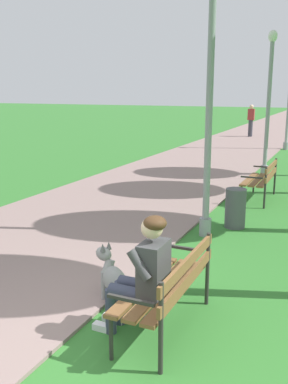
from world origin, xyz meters
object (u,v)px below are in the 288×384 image
(park_bench_mid, at_px, (262,177))
(litter_bin, at_px, (235,208))
(person_seated_on_near_bench, at_px, (143,271))
(pedestrian_distant, at_px, (251,121))
(dog_grey, at_px, (118,284))
(lamp_post_mid, at_px, (269,103))
(lamp_post_near, at_px, (210,95))
(park_bench_near, at_px, (170,283))

(park_bench_mid, relative_size, litter_bin, 2.14)
(person_seated_on_near_bench, distance_m, pedestrian_distant, 19.35)
(dog_grey, relative_size, lamp_post_mid, 0.20)
(park_bench_mid, xyz_separation_m, lamp_post_near, (-0.43, -2.85, 1.80))
(pedestrian_distant, bearing_deg, park_bench_mid, -77.84)
(park_bench_mid, xyz_separation_m, person_seated_on_near_bench, (-0.10, -6.04, 0.17))
(lamp_post_near, bearing_deg, person_seated_on_near_bench, -84.23)
(lamp_post_near, xyz_separation_m, lamp_post_mid, (0.02, 5.70, -0.27))
(litter_bin, distance_m, pedestrian_distant, 15.56)
(dog_grey, xyz_separation_m, lamp_post_mid, (0.21, 8.47, 1.78))
(park_bench_near, bearing_deg, lamp_post_mid, 93.36)
(person_seated_on_near_bench, height_order, litter_bin, person_seated_on_near_bench)
(lamp_post_near, height_order, litter_bin, lamp_post_near)
(lamp_post_near, bearing_deg, litter_bin, 62.15)
(park_bench_near, height_order, lamp_post_mid, lamp_post_mid)
(person_seated_on_near_bench, bearing_deg, park_bench_mid, 89.01)
(park_bench_mid, relative_size, lamp_post_near, 0.34)
(dog_grey, height_order, lamp_post_mid, lamp_post_mid)
(litter_bin, bearing_deg, park_bench_mid, 87.91)
(lamp_post_mid, distance_m, pedestrian_distant, 10.61)
(person_seated_on_near_bench, height_order, dog_grey, person_seated_on_near_bench)
(dog_grey, relative_size, lamp_post_near, 0.18)
(park_bench_mid, distance_m, litter_bin, 2.19)
(park_bench_mid, xyz_separation_m, litter_bin, (-0.08, -2.19, -0.16))
(lamp_post_near, distance_m, pedestrian_distant, 16.21)
(dog_grey, height_order, pedestrian_distant, pedestrian_distant)
(dog_grey, xyz_separation_m, pedestrian_distant, (-2.21, 18.73, 0.58))
(park_bench_mid, height_order, lamp_post_mid, lamp_post_mid)
(park_bench_near, height_order, park_bench_mid, same)
(dog_grey, xyz_separation_m, litter_bin, (0.54, 3.43, 0.09))
(dog_grey, height_order, lamp_post_near, lamp_post_near)
(park_bench_near, relative_size, lamp_post_near, 0.34)
(park_bench_near, relative_size, litter_bin, 2.14)
(park_bench_near, height_order, dog_grey, park_bench_near)
(park_bench_near, height_order, lamp_post_near, lamp_post_near)
(park_bench_near, bearing_deg, pedestrian_distant, 98.78)
(person_seated_on_near_bench, distance_m, litter_bin, 3.87)
(lamp_post_mid, xyz_separation_m, litter_bin, (0.33, -5.04, -1.68))
(lamp_post_near, bearing_deg, pedestrian_distant, 98.55)
(person_seated_on_near_bench, bearing_deg, lamp_post_near, 95.77)
(lamp_post_mid, bearing_deg, person_seated_on_near_bench, -88.05)
(person_seated_on_near_bench, bearing_deg, lamp_post_mid, 91.95)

